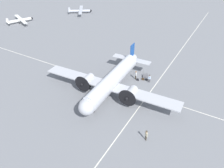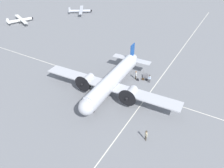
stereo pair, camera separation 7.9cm
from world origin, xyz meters
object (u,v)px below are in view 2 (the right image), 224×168
object	(u,v)px
airliner_main	(111,81)
suitcase_upright_spare	(138,80)
light_aircraft_distant	(81,11)
passenger_boarding	(149,78)
light_aircraft_taxiing	(21,20)
suitcase_near_door	(143,79)
baggage_cart	(146,77)
ramp_agent	(136,74)
crew_foreground	(146,135)

from	to	relation	value
airliner_main	suitcase_upright_spare	xyz separation A→B (m)	(2.44, 6.01, -2.29)
light_aircraft_distant	airliner_main	bearing A→B (deg)	-81.14
passenger_boarding	light_aircraft_taxiing	world-z (taller)	light_aircraft_taxiing
suitcase_near_door	light_aircraft_taxiing	world-z (taller)	light_aircraft_taxiing
suitcase_near_door	suitcase_upright_spare	xyz separation A→B (m)	(-0.81, -0.68, -0.01)
airliner_main	suitcase_near_door	bearing A→B (deg)	151.83
suitcase_upright_spare	baggage_cart	size ratio (longest dim) A/B	0.24
airliner_main	baggage_cart	distance (m)	8.66
airliner_main	suitcase_upright_spare	distance (m)	6.88
ramp_agent	passenger_boarding	bearing A→B (deg)	48.71
crew_foreground	passenger_boarding	distance (m)	14.35
airliner_main	suitcase_near_door	distance (m)	7.78
airliner_main	suitcase_upright_spare	bearing A→B (deg)	155.62
light_aircraft_distant	light_aircraft_taxiing	xyz separation A→B (m)	(-10.25, -18.04, -0.01)
baggage_cart	suitcase_near_door	bearing A→B (deg)	-33.83
light_aircraft_taxiing	ramp_agent	bearing A→B (deg)	-79.80
suitcase_upright_spare	light_aircraft_taxiing	bearing A→B (deg)	165.24
light_aircraft_taxiing	passenger_boarding	bearing A→B (deg)	-78.75
suitcase_upright_spare	light_aircraft_distant	xyz separation A→B (m)	(-36.29, 30.31, 0.64)
light_aircraft_taxiing	light_aircraft_distant	bearing A→B (deg)	-4.77
airliner_main	light_aircraft_taxiing	bearing A→B (deg)	-114.81
airliner_main	crew_foreground	xyz separation A→B (m)	(9.53, -6.94, -1.47)
suitcase_near_door	airliner_main	bearing A→B (deg)	-115.87
passenger_boarding	suitcase_near_door	size ratio (longest dim) A/B	3.20
passenger_boarding	ramp_agent	xyz separation A→B (m)	(-2.68, -0.25, 0.09)
baggage_cart	light_aircraft_taxiing	size ratio (longest dim) A/B	0.19
suitcase_upright_spare	light_aircraft_distant	distance (m)	47.29
ramp_agent	baggage_cart	bearing A→B (deg)	86.52
airliner_main	passenger_boarding	distance (m)	8.09
passenger_boarding	baggage_cart	distance (m)	1.82
suitcase_near_door	baggage_cart	bearing A→B (deg)	83.02
passenger_boarding	baggage_cart	bearing A→B (deg)	-62.71
baggage_cart	light_aircraft_taxiing	xyz separation A→B (m)	(-47.47, 10.61, 0.58)
ramp_agent	suitcase_upright_spare	size ratio (longest dim) A/B	3.77
passenger_boarding	ramp_agent	size ratio (longest dim) A/B	0.90
airliner_main	light_aircraft_distant	world-z (taller)	airliner_main
airliner_main	ramp_agent	bearing A→B (deg)	161.05
suitcase_near_door	light_aircraft_distant	distance (m)	47.48
passenger_boarding	light_aircraft_distant	xyz separation A→B (m)	(-38.41, 29.80, -0.16)
crew_foreground	light_aircraft_distant	world-z (taller)	light_aircraft_distant
airliner_main	light_aircraft_taxiing	world-z (taller)	airliner_main
airliner_main	passenger_boarding	world-z (taller)	airliner_main
crew_foreground	suitcase_upright_spare	world-z (taller)	crew_foreground
light_aircraft_distant	ramp_agent	bearing A→B (deg)	-74.19
suitcase_upright_spare	crew_foreground	bearing A→B (deg)	-61.29
passenger_boarding	suitcase_near_door	distance (m)	1.55
suitcase_near_door	baggage_cart	distance (m)	0.98
suitcase_near_door	passenger_boarding	bearing A→B (deg)	-7.51
ramp_agent	suitcase_upright_spare	bearing A→B (deg)	18.44
suitcase_upright_spare	baggage_cart	xyz separation A→B (m)	(0.93, 1.65, 0.05)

